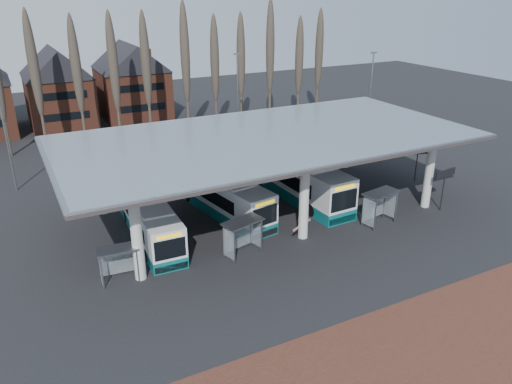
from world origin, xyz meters
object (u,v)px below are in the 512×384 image
bus_1 (220,194)px  bus_2 (296,177)px  shelter_2 (379,200)px  bus_0 (149,218)px  shelter_1 (242,230)px  shelter_0 (118,257)px

bus_1 → bus_2: 7.10m
bus_1 → shelter_2: size_ratio=3.85×
bus_0 → bus_1: size_ratio=0.92×
bus_1 → shelter_1: size_ratio=3.89×
bus_2 → bus_0: bearing=-175.4°
shelter_0 → shelter_1: bearing=0.4°
bus_0 → shelter_2: size_ratio=3.56×
bus_0 → bus_2: 13.57m
shelter_1 → shelter_2: (11.38, -0.49, 0.06)m
bus_1 → shelter_1: bearing=-111.7°
shelter_0 → shelter_1: shelter_1 is taller
bus_0 → bus_2: (13.47, 1.64, 0.26)m
bus_0 → shelter_0: 5.96m
bus_2 → shelter_2: (2.70, -7.65, 0.25)m
shelter_0 → shelter_2: bearing=1.4°
shelter_0 → bus_2: bearing=25.9°
bus_0 → shelter_1: bus_0 is taller
bus_0 → shelter_0: (-3.36, -4.92, 0.25)m
bus_1 → shelter_2: bus_1 is taller
bus_0 → bus_2: bearing=9.1°
shelter_1 → shelter_2: shelter_2 is taller
shelter_1 → shelter_2: size_ratio=0.99×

